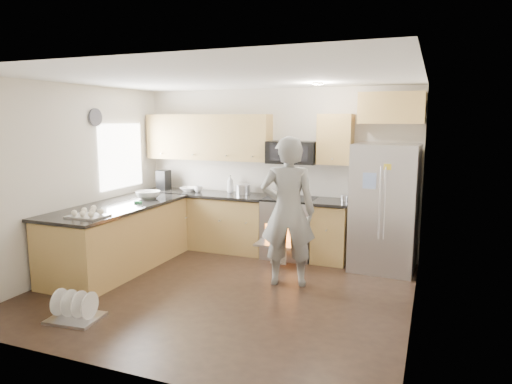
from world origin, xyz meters
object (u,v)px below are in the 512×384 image
at_px(refrigerator, 384,208).
at_px(person, 288,212).
at_px(dish_rack, 75,312).
at_px(stove_range, 290,214).

distance_m(refrigerator, person, 1.50).
bearing_deg(person, refrigerator, -150.72).
height_order(person, dish_rack, person).
relative_size(refrigerator, person, 0.93).
bearing_deg(dish_rack, stove_range, 64.33).
height_order(stove_range, refrigerator, same).
height_order(stove_range, dish_rack, stove_range).
distance_m(person, dish_rack, 2.72).
bearing_deg(refrigerator, person, -133.21).
relative_size(person, dish_rack, 3.40).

